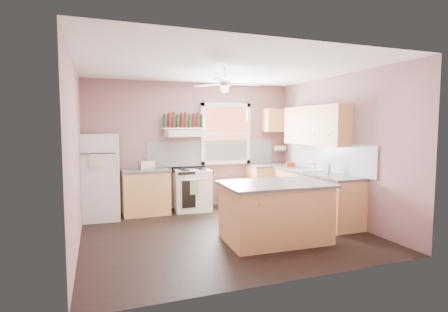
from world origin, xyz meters
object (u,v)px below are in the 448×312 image
object	(u,v)px
cart	(235,194)
refrigerator	(101,177)
toaster	(146,165)
island	(275,213)
stove	(192,190)

from	to	relation	value
cart	refrigerator	bearing A→B (deg)	169.33
refrigerator	toaster	distance (m)	0.90
toaster	island	xyz separation A→B (m)	(1.62, -2.38, -0.56)
refrigerator	island	world-z (taller)	refrigerator
refrigerator	toaster	bearing A→B (deg)	12.10
toaster	stove	xyz separation A→B (m)	(0.94, -0.02, -0.56)
stove	cart	world-z (taller)	stove
cart	toaster	bearing A→B (deg)	166.81
refrigerator	toaster	xyz separation A→B (m)	(0.87, 0.12, 0.18)
refrigerator	stove	world-z (taller)	refrigerator
stove	toaster	bearing A→B (deg)	-175.37
stove	island	bearing A→B (deg)	-68.00
stove	cart	bearing A→B (deg)	7.30
stove	cart	distance (m)	0.98
stove	cart	size ratio (longest dim) A/B	1.55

